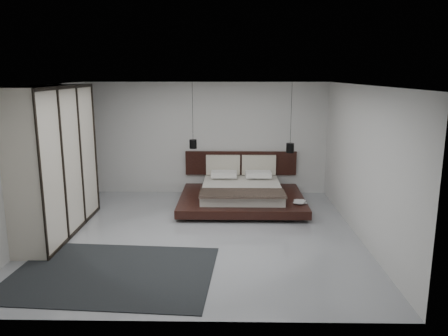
{
  "coord_description": "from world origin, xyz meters",
  "views": [
    {
      "loc": [
        0.62,
        -7.86,
        3.0
      ],
      "look_at": [
        0.46,
        1.2,
        1.03
      ],
      "focal_mm": 35.0,
      "sensor_mm": 36.0,
      "label": 1
    }
  ],
  "objects_px": {
    "pendant_left": "(193,144)",
    "rug": "(113,273)",
    "pendant_right": "(290,148)",
    "bed": "(242,193)",
    "wardrobe": "(55,161)",
    "lattice_screen": "(84,146)"
  },
  "relations": [
    {
      "from": "bed",
      "to": "wardrobe",
      "type": "bearing_deg",
      "value": -153.23
    },
    {
      "from": "pendant_right",
      "to": "rug",
      "type": "bearing_deg",
      "value": -128.32
    },
    {
      "from": "pendant_right",
      "to": "bed",
      "type": "bearing_deg",
      "value": -158.92
    },
    {
      "from": "lattice_screen",
      "to": "bed",
      "type": "relative_size",
      "value": 0.93
    },
    {
      "from": "bed",
      "to": "rug",
      "type": "xyz_separation_m",
      "value": [
        -2.05,
        -3.61,
        -0.28
      ]
    },
    {
      "from": "bed",
      "to": "pendant_left",
      "type": "relative_size",
      "value": 1.81
    },
    {
      "from": "pendant_left",
      "to": "pendant_right",
      "type": "bearing_deg",
      "value": -0.0
    },
    {
      "from": "wardrobe",
      "to": "pendant_right",
      "type": "bearing_deg",
      "value": 25.43
    },
    {
      "from": "pendant_right",
      "to": "wardrobe",
      "type": "height_order",
      "value": "pendant_right"
    },
    {
      "from": "bed",
      "to": "pendant_right",
      "type": "bearing_deg",
      "value": 21.08
    },
    {
      "from": "lattice_screen",
      "to": "rug",
      "type": "relative_size",
      "value": 0.85
    },
    {
      "from": "lattice_screen",
      "to": "pendant_left",
      "type": "relative_size",
      "value": 1.68
    },
    {
      "from": "pendant_right",
      "to": "wardrobe",
      "type": "xyz_separation_m",
      "value": [
        -4.7,
        -2.23,
        0.11
      ]
    },
    {
      "from": "lattice_screen",
      "to": "pendant_right",
      "type": "height_order",
      "value": "pendant_right"
    },
    {
      "from": "pendant_left",
      "to": "rug",
      "type": "xyz_separation_m",
      "value": [
        -0.9,
        -4.05,
        -1.36
      ]
    },
    {
      "from": "pendant_left",
      "to": "rug",
      "type": "height_order",
      "value": "pendant_left"
    },
    {
      "from": "pendant_left",
      "to": "pendant_right",
      "type": "xyz_separation_m",
      "value": [
        2.3,
        -0.0,
        -0.09
      ]
    },
    {
      "from": "bed",
      "to": "pendant_left",
      "type": "distance_m",
      "value": 1.64
    },
    {
      "from": "rug",
      "to": "wardrobe",
      "type": "bearing_deg",
      "value": 129.54
    },
    {
      "from": "lattice_screen",
      "to": "wardrobe",
      "type": "relative_size",
      "value": 0.92
    },
    {
      "from": "bed",
      "to": "rug",
      "type": "bearing_deg",
      "value": -119.63
    },
    {
      "from": "bed",
      "to": "pendant_left",
      "type": "xyz_separation_m",
      "value": [
        -1.15,
        0.44,
        1.08
      ]
    }
  ]
}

